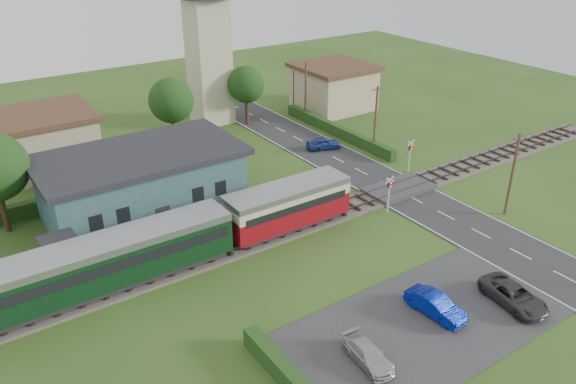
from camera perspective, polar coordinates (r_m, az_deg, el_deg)
ground at (r=43.52m, az=3.53°, el=-4.16°), size 120.00×120.00×0.00m
railway_track at (r=44.84m, az=1.98°, el=-2.97°), size 76.00×3.20×0.49m
road at (r=49.58m, az=12.75°, el=-0.73°), size 6.00×70.00×0.05m
car_park at (r=35.55m, az=13.66°, el=-12.88°), size 17.00×9.00×0.08m
crossing_deck at (r=50.70m, az=11.16°, el=0.32°), size 6.20×3.40×0.45m
platform at (r=43.04m, az=-11.46°, el=-4.73°), size 30.00×3.00×0.45m
equipment_hut at (r=40.50m, az=-22.07°, el=-5.95°), size 2.30×2.30×2.55m
station_building at (r=46.74m, az=-14.60°, el=0.97°), size 16.00×9.00×5.30m
train at (r=37.48m, az=-21.99°, el=-7.92°), size 43.20×2.90×3.40m
church_tower at (r=65.06m, az=-8.21°, el=15.66°), size 6.00×6.00×17.60m
house_west at (r=58.32m, az=-24.17°, el=4.71°), size 10.80×8.80×5.50m
house_east at (r=71.38m, az=4.66°, el=10.66°), size 8.80×8.80×5.50m
hedge_carpark at (r=30.27m, az=0.66°, el=-18.90°), size 0.80×9.00×1.20m
hedge_roadside at (r=62.66m, az=4.98°, el=6.26°), size 0.80×18.00×1.20m
hedge_station at (r=51.50m, az=-16.14°, el=0.70°), size 22.00×0.80×1.30m
tree_b at (r=59.07m, az=-11.79°, el=9.06°), size 4.60×4.60×7.34m
tree_c at (r=65.12m, az=-4.29°, el=10.82°), size 4.20×4.20×6.78m
utility_pole_b at (r=47.87m, az=21.82°, el=1.72°), size 1.40×0.22×7.00m
utility_pole_c at (r=57.41m, az=8.87°, el=7.34°), size 1.40×0.22×7.00m
utility_pole_d at (r=66.22m, az=1.79°, el=10.23°), size 1.40×0.22×7.00m
crossing_signal_near at (r=46.03m, az=10.25°, el=0.26°), size 0.84×0.28×3.28m
crossing_signal_far at (r=53.84m, az=12.30°, el=4.03°), size 0.84×0.28×3.28m
streetlamp_east at (r=71.31m, az=0.58°, el=10.93°), size 0.30×0.30×5.15m
car_on_road at (r=58.72m, az=3.63°, el=4.96°), size 3.85×2.48×1.22m
car_park_blue at (r=36.01m, az=14.75°, el=-11.05°), size 1.70×4.05×1.30m
car_park_silver at (r=32.09m, az=8.14°, el=-16.03°), size 1.76×3.71×1.04m
car_park_dark at (r=38.37m, az=21.96°, el=-9.71°), size 2.72×4.83×1.27m
pedestrian_near at (r=44.74m, az=-4.52°, el=-1.36°), size 0.72×0.56×1.74m
pedestrian_far at (r=40.54m, az=-21.82°, el=-6.59°), size 0.92×1.03×1.73m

